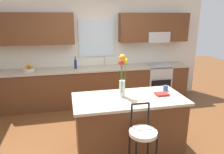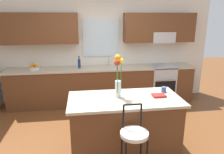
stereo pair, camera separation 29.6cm
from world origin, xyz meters
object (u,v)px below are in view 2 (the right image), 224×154
object	(u,v)px
flower_vase	(118,74)
bar_stool_near	(134,137)
cookbook	(159,95)
fruit_bowl_oranges	(34,67)
oven_range	(161,83)
bottle_olive_oil	(79,63)
kitchen_island	(124,125)
mug_ceramic	(164,90)

from	to	relation	value
flower_vase	bar_stool_near	bearing A→B (deg)	-81.88
cookbook	fruit_bowl_oranges	xyz separation A→B (m)	(-2.28, 2.06, 0.03)
oven_range	bar_stool_near	xyz separation A→B (m)	(-1.36, -2.65, 0.18)
flower_vase	bottle_olive_oil	size ratio (longest dim) A/B	2.30
oven_range	bottle_olive_oil	bearing A→B (deg)	179.32
bar_stool_near	cookbook	world-z (taller)	bar_stool_near
oven_range	fruit_bowl_oranges	size ratio (longest dim) A/B	3.83
kitchen_island	mug_ceramic	world-z (taller)	mug_ceramic
kitchen_island	flower_vase	size ratio (longest dim) A/B	2.55
bottle_olive_oil	oven_range	bearing A→B (deg)	-0.68
cookbook	kitchen_island	bearing A→B (deg)	179.15
bottle_olive_oil	fruit_bowl_oranges	bearing A→B (deg)	179.78
fruit_bowl_oranges	mug_ceramic	bearing A→B (deg)	-37.78
bar_stool_near	flower_vase	distance (m)	0.95
kitchen_island	bar_stool_near	world-z (taller)	bar_stool_near
flower_vase	mug_ceramic	bearing A→B (deg)	8.04
mug_ceramic	fruit_bowl_oranges	distance (m)	3.08
fruit_bowl_oranges	kitchen_island	bearing A→B (deg)	-49.55
oven_range	cookbook	world-z (taller)	cookbook
kitchen_island	cookbook	xyz separation A→B (m)	(0.54, -0.01, 0.47)
flower_vase	bottle_olive_oil	bearing A→B (deg)	106.90
oven_range	cookbook	xyz separation A→B (m)	(-0.83, -2.03, 0.48)
cookbook	bottle_olive_oil	distance (m)	2.40
mug_ceramic	fruit_bowl_oranges	bearing A→B (deg)	142.22
oven_range	flower_vase	bearing A→B (deg)	-126.62
bar_stool_near	bottle_olive_oil	distance (m)	2.79
cookbook	bottle_olive_oil	xyz separation A→B (m)	(-1.24, 2.05, 0.10)
fruit_bowl_oranges	bar_stool_near	bearing A→B (deg)	-56.87
mug_ceramic	bottle_olive_oil	size ratio (longest dim) A/B	0.31
flower_vase	fruit_bowl_oranges	world-z (taller)	flower_vase
flower_vase	mug_ceramic	size ratio (longest dim) A/B	7.46
oven_range	cookbook	distance (m)	2.24
cookbook	bottle_olive_oil	size ratio (longest dim) A/B	0.69
bar_stool_near	flower_vase	xyz separation A→B (m)	(-0.10, 0.68, 0.65)
oven_range	bar_stool_near	bearing A→B (deg)	-117.22
fruit_bowl_oranges	cookbook	bearing A→B (deg)	-42.03
mug_ceramic	fruit_bowl_oranges	size ratio (longest dim) A/B	0.37
kitchen_island	bottle_olive_oil	distance (m)	2.24
oven_range	bottle_olive_oil	xyz separation A→B (m)	(-2.07, 0.02, 0.58)
kitchen_island	flower_vase	bearing A→B (deg)	150.08
mug_ceramic	kitchen_island	bearing A→B (deg)	-166.30
flower_vase	fruit_bowl_oranges	distance (m)	2.61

